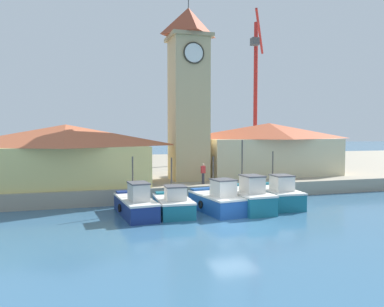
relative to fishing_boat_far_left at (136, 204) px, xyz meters
name	(u,v)px	position (x,y,z in m)	size (l,w,h in m)	color
ground_plane	(233,224)	(5.02, -3.64, -0.73)	(300.00, 300.00, 0.00)	#386689
quay_wharf	(149,169)	(5.02, 23.54, -0.17)	(120.00, 40.00, 1.13)	#9E937F
fishing_boat_far_left	(136,204)	(0.00, 0.00, 0.00)	(2.27, 5.31, 3.67)	navy
fishing_boat_left_outer	(173,204)	(2.34, -0.31, -0.06)	(2.25, 4.22, 3.57)	#196B7F
fishing_boat_left_inner	(218,200)	(5.30, -0.42, 0.03)	(2.75, 4.90, 3.60)	#2356A8
fishing_boat_mid_left	(246,198)	(7.37, -0.37, 0.10)	(2.14, 5.22, 4.68)	#196B7F
fishing_boat_center	(277,195)	(10.01, 0.30, 0.05)	(2.36, 5.02, 3.84)	#196B7F
clock_tower	(188,90)	(5.62, 7.59, 8.04)	(3.46, 3.46, 16.10)	tan
warehouse_left	(66,154)	(-4.31, 7.16, 2.78)	(12.61, 6.85, 4.67)	#E5D17A
warehouse_right	(269,148)	(14.03, 9.00, 2.92)	(13.10, 6.23, 4.93)	beige
port_crane_near	(256,105)	(20.71, 25.55, 8.31)	(5.65, 8.10, 21.44)	maroon
dock_worker_near_tower	(203,173)	(5.99, 4.73, 1.25)	(0.34, 0.22, 1.62)	#33333D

